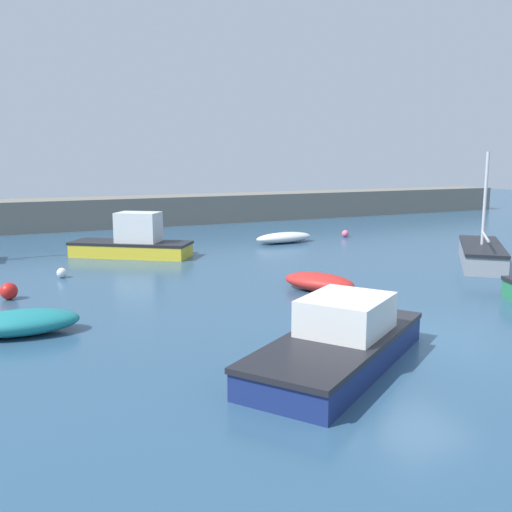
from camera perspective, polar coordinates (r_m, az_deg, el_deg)
ground_plane at (r=15.02m, az=16.02°, el=-8.43°), size 120.00×120.00×0.20m
harbor_breakwater at (r=39.59m, az=-11.67°, el=4.44°), size 61.97×3.66×1.93m
sailboat_twin_hulled at (r=26.21m, az=21.61°, el=0.21°), size 5.17×5.36×4.76m
rowboat_blue_near at (r=15.94m, az=-22.58°, el=-6.18°), size 3.11×1.70×0.64m
cabin_cruiser_white at (r=12.76m, az=8.41°, el=-8.42°), size 5.92×4.85×1.47m
open_tender_yellow at (r=19.64m, az=6.32°, el=-2.60°), size 2.32×2.90×0.62m
motorboat_grey_hull at (r=26.85m, az=-12.14°, el=1.41°), size 5.49×4.73×2.06m
rowboat_white_midwater at (r=30.68m, az=2.82°, el=1.85°), size 3.48×1.49×0.56m
mooring_buoy_white at (r=22.90m, az=-18.85°, el=-1.60°), size 0.38×0.38×0.38m
mooring_buoy_pink at (r=33.31m, az=8.92°, el=2.24°), size 0.41×0.41×0.41m
mooring_buoy_red at (r=20.01m, az=-23.48°, el=-3.23°), size 0.55×0.55×0.55m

